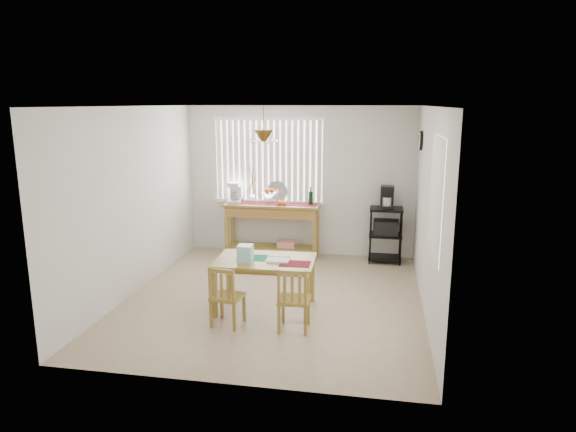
% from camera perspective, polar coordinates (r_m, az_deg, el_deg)
% --- Properties ---
extents(ground, '(4.00, 4.50, 0.01)m').
position_cam_1_polar(ground, '(7.19, -1.58, -9.15)').
color(ground, tan).
extents(room_shell, '(4.20, 4.70, 2.70)m').
position_cam_1_polar(room_shell, '(6.76, -1.62, 4.38)').
color(room_shell, silver).
rests_on(room_shell, ground).
extents(sideboard, '(1.65, 0.46, 0.93)m').
position_cam_1_polar(sideboard, '(8.94, -1.72, -0.11)').
color(sideboard, olive).
rests_on(sideboard, ground).
extents(sideboard_items, '(1.57, 0.39, 0.71)m').
position_cam_1_polar(sideboard_items, '(8.95, -3.54, 2.34)').
color(sideboard_items, maroon).
rests_on(sideboard_items, sideboard).
extents(wire_cart, '(0.54, 0.44, 0.93)m').
position_cam_1_polar(wire_cart, '(8.78, 10.80, -1.49)').
color(wire_cart, black).
rests_on(wire_cart, ground).
extents(cart_items, '(0.22, 0.26, 0.38)m').
position_cam_1_polar(cart_items, '(8.68, 10.95, 2.01)').
color(cart_items, black).
rests_on(cart_items, wire_cart).
extents(dining_table, '(1.29, 0.86, 0.68)m').
position_cam_1_polar(dining_table, '(6.64, -2.57, -5.47)').
color(dining_table, olive).
rests_on(dining_table, ground).
extents(table_items, '(0.98, 0.44, 0.22)m').
position_cam_1_polar(table_items, '(6.51, -3.83, -4.38)').
color(table_items, '#157754').
rests_on(table_items, dining_table).
extents(chair_left, '(0.39, 0.39, 0.76)m').
position_cam_1_polar(chair_left, '(6.27, -6.88, -8.88)').
color(chair_left, olive).
rests_on(chair_left, ground).
extents(chair_right, '(0.37, 0.37, 0.79)m').
position_cam_1_polar(chair_right, '(6.09, 0.63, -9.29)').
color(chair_right, olive).
rests_on(chair_right, ground).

